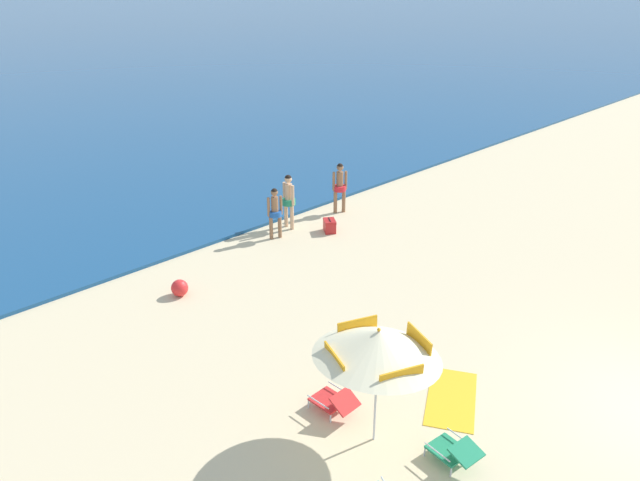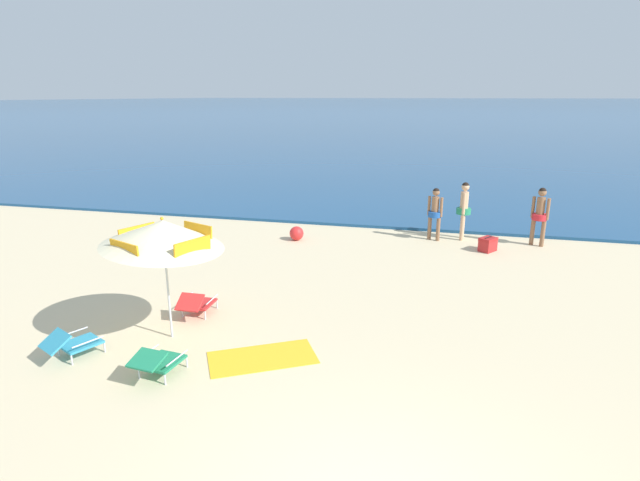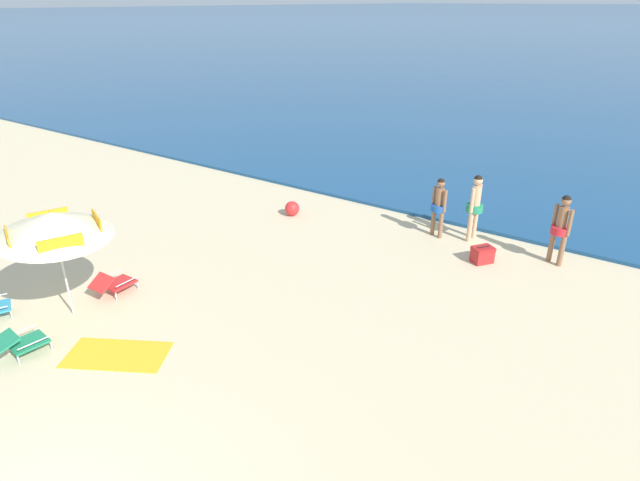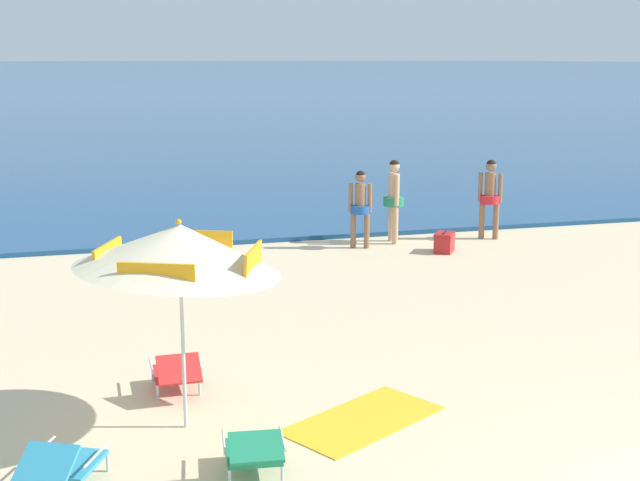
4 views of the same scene
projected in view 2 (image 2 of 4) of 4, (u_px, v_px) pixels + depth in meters
name	position (u px, v px, depth m)	size (l,w,h in m)	color
ocean_water	(449.00, 101.00, 389.71)	(800.00, 800.00, 0.10)	navy
beach_umbrella_striped_main	(163.00, 234.00, 8.80)	(2.29, 2.26, 2.32)	silver
lounge_chair_under_umbrella	(157.00, 361.00, 7.95)	(0.64, 0.92, 0.50)	#1E7F56
lounge_chair_beside_umbrella	(72.00, 343.00, 8.55)	(0.86, 1.03, 0.52)	teal
lounge_chair_facing_sea	(196.00, 303.00, 10.18)	(0.59, 0.91, 0.52)	red
person_standing_near_shore	(435.00, 210.00, 15.35)	(0.45, 0.40, 1.62)	#8C6042
person_standing_beside	(540.00, 212.00, 14.76)	(0.47, 0.43, 1.74)	#8C6042
person_wading_in	(464.00, 207.00, 15.43)	(0.43, 0.53, 1.78)	#D8A87F
cooler_box	(488.00, 244.00, 14.44)	(0.57, 0.61, 0.43)	red
beach_ball	(297.00, 233.00, 15.53)	(0.43, 0.43, 0.43)	red
beach_towel	(262.00, 358.00, 8.59)	(0.90, 1.80, 0.01)	gold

